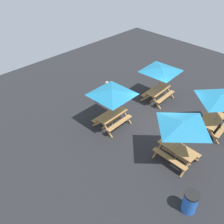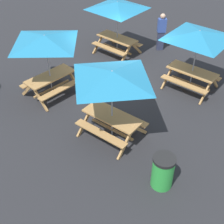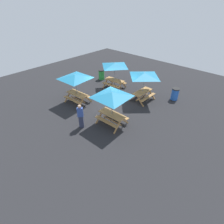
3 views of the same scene
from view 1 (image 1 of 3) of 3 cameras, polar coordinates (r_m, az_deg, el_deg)
The scene contains 7 objects.
ground_plane at distance 14.17m, azimuth 10.95°, elevation -3.09°, with size 24.00×24.00×0.00m, color #232326.
picnic_table_0 at distance 12.79m, azimuth 0.00°, elevation 3.92°, with size 2.83×2.83×2.34m.
picnic_table_1 at distance 13.50m, azimuth 23.45°, elevation 2.49°, with size 2.16×2.16×2.34m.
picnic_table_2 at distance 15.29m, azimuth 11.08°, elevation 9.04°, with size 2.82×2.82×2.34m.
picnic_table_3 at distance 11.14m, azimuth 15.78°, elevation -3.37°, with size 2.05×2.05×2.34m.
trash_bin_blue at distance 10.50m, azimuth 17.41°, elevation -19.04°, with size 0.59×0.59×0.98m.
person_standing at distance 15.05m, azimuth -1.13°, elevation 4.42°, with size 0.40×0.41×1.67m.
Camera 1 is at (9.45, 5.70, 8.89)m, focal length 40.00 mm.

